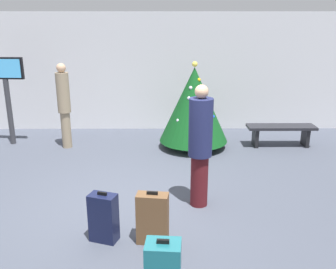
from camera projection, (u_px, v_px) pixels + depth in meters
ground_plane at (128, 205)px, 5.80m from camera, size 16.00×16.00×0.00m
back_wall at (142, 72)px, 9.52m from camera, size 16.00×0.20×2.97m
holiday_tree at (194, 105)px, 8.15m from camera, size 1.52×1.52×1.93m
flight_info_kiosk at (6, 85)px, 8.27m from camera, size 0.87×0.16×1.99m
waiting_bench at (281, 131)px, 8.41m from camera, size 1.53×0.44×0.48m
traveller_0 at (64, 103)px, 8.13m from camera, size 0.34×0.34×1.89m
traveller_1 at (200, 144)px, 5.52m from camera, size 0.50×0.50×1.89m
suitcase_0 at (104, 218)px, 4.78m from camera, size 0.40×0.31×0.69m
suitcase_2 at (153, 218)px, 4.73m from camera, size 0.42×0.25×0.72m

